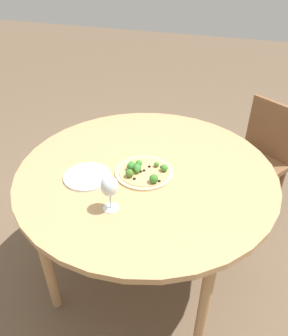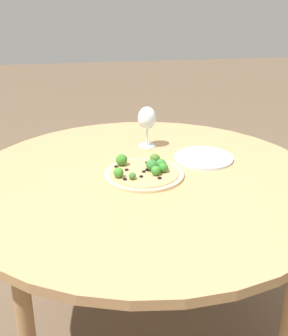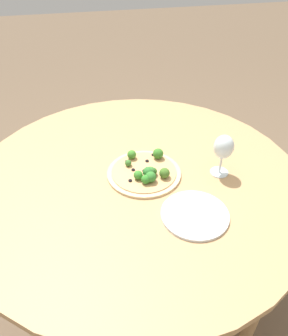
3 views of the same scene
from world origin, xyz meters
TOP-DOWN VIEW (x-y plane):
  - ground_plane at (0.00, 0.00)m, footprint 12.00×12.00m
  - dining_table at (0.00, 0.00)m, footprint 1.29×1.29m
  - chair at (0.81, -0.56)m, footprint 0.56×0.56m
  - pizza at (-0.04, 0.00)m, footprint 0.28×0.28m
  - wine_glass at (-0.32, 0.05)m, footprint 0.07×0.07m
  - plate_near at (-0.15, 0.25)m, footprint 0.23×0.23m

SIDE VIEW (x-z plane):
  - ground_plane at x=0.00m, z-range 0.00..0.00m
  - chair at x=0.81m, z-range 0.04..0.85m
  - dining_table at x=0.00m, z-range 0.32..1.07m
  - plate_near at x=-0.15m, z-range 0.76..0.77m
  - pizza at x=-0.04m, z-range 0.74..0.80m
  - wine_glass at x=-0.32m, z-range 0.79..0.96m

